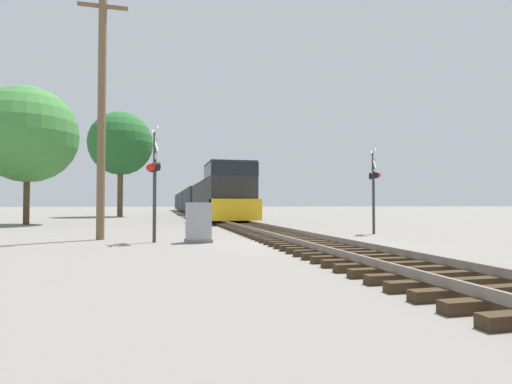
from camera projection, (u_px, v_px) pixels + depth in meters
The scene contains 9 objects.
ground_plane at pixel (299, 243), 13.50m from camera, with size 400.00×400.00×0.00m, color slate.
rail_track_bed at pixel (299, 239), 13.50m from camera, with size 2.60×160.00×0.31m.
freight_train at pixel (194, 201), 56.77m from camera, with size 3.10×69.09×4.13m.
crossing_signal_near at pixel (154, 172), 13.79m from camera, with size 0.51×1.01×3.97m.
crossing_signal_far at pixel (374, 182), 17.64m from camera, with size 0.56×1.01×3.75m.
relay_cabinet at pixel (198, 223), 13.71m from camera, with size 0.94×0.58×1.38m.
utility_pole at pixel (102, 111), 14.93m from camera, with size 1.80×0.29×9.40m.
tree_far_right at pixel (28, 135), 25.63m from camera, with size 6.18×6.18×8.89m.
tree_mid_background at pixel (121, 144), 42.38m from camera, with size 6.72×6.72×11.14m.
Camera 1 is at (-4.57, -12.84, 1.32)m, focal length 28.00 mm.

